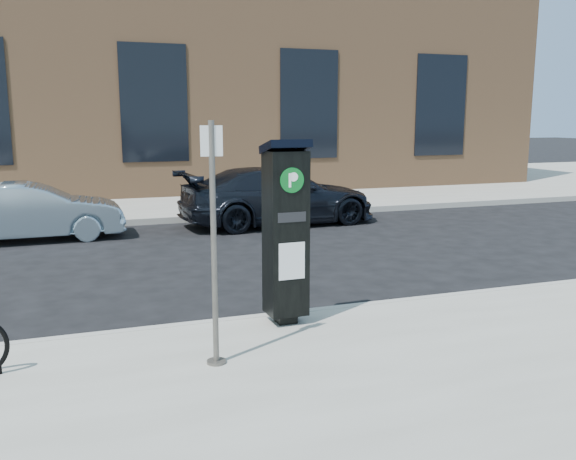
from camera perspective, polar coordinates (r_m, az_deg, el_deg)
name	(u,v)px	position (r m, az deg, el deg)	size (l,w,h in m)	color
ground	(285,324)	(7.78, -0.28, -8.75)	(120.00, 120.00, 0.00)	black
sidewalk_far	(150,192)	(21.23, -12.80, 3.44)	(60.00, 12.00, 0.15)	gray
curb_near	(285,318)	(7.74, -0.24, -8.28)	(60.00, 0.12, 0.16)	#9E9B93
curb_far	(179,220)	(15.36, -10.14, 0.96)	(60.00, 0.12, 0.16)	#9E9B93
building	(136,75)	(24.11, -14.07, 13.89)	(28.00, 10.05, 8.25)	#956744
parking_kiosk	(286,231)	(7.10, -0.23, -0.05)	(0.51, 0.46, 2.17)	black
sign_pole	(214,247)	(5.91, -6.95, -1.57)	(0.21, 0.19, 2.39)	#504946
car_silver	(32,212)	(13.94, -22.81, 1.58)	(1.29, 3.71, 1.22)	#859BAA
car_dark	(278,196)	(14.82, -0.93, 3.21)	(1.96, 4.81, 1.40)	black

